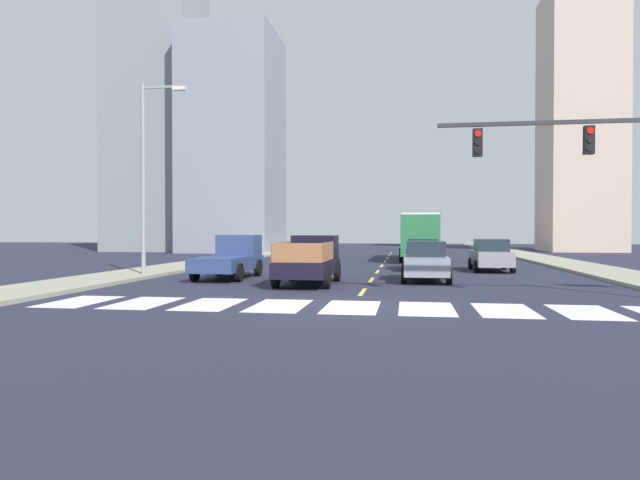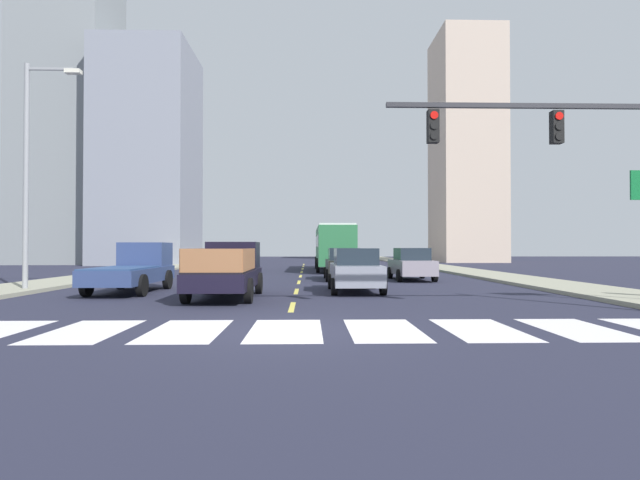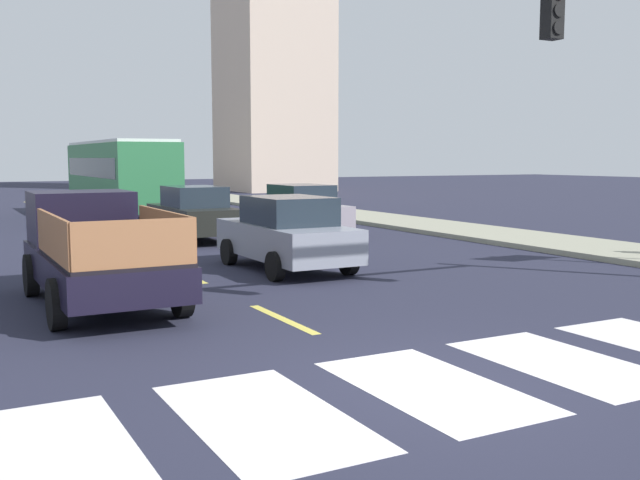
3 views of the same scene
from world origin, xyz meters
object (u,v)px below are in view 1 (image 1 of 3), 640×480
object	(u,v)px
pickup_dark	(232,258)
streetlight_left	(146,170)
sedan_mid	(422,254)
pickup_stakebed	(310,261)
sedan_near_right	(425,261)
sedan_near_left	(491,255)
city_bus	(419,234)
traffic_signal_gantry	(627,163)

from	to	relation	value
pickup_dark	streetlight_left	xyz separation A→B (m)	(-4.02, -0.27, 4.05)
sedan_mid	streetlight_left	bearing A→B (deg)	-152.20
pickup_stakebed	pickup_dark	size ratio (longest dim) A/B	1.00
pickup_stakebed	streetlight_left	bearing A→B (deg)	166.43
sedan_near_right	streetlight_left	bearing A→B (deg)	-178.66
sedan_near_left	pickup_dark	bearing A→B (deg)	-155.92
city_bus	sedan_mid	xyz separation A→B (m)	(-0.01, -10.19, -1.09)
city_bus	sedan_near_right	xyz separation A→B (m)	(-0.05, -17.13, -1.09)
pickup_stakebed	streetlight_left	distance (m)	9.24
city_bus	sedan_mid	world-z (taller)	city_bus
city_bus	sedan_near_right	distance (m)	17.17
city_bus	streetlight_left	size ratio (longest dim) A/B	1.20
pickup_stakebed	sedan_near_left	world-z (taller)	pickup_stakebed
pickup_stakebed	city_bus	bearing A→B (deg)	76.03
sedan_mid	sedan_near_right	size ratio (longest dim) A/B	1.00
traffic_signal_gantry	sedan_near_right	bearing A→B (deg)	129.70
pickup_stakebed	sedan_near_left	bearing A→B (deg)	45.35
streetlight_left	city_bus	bearing A→B (deg)	52.89
pickup_dark	streetlight_left	bearing A→B (deg)	-174.96
city_bus	traffic_signal_gantry	size ratio (longest dim) A/B	1.33
sedan_near_left	sedan_mid	distance (m)	3.62
sedan_mid	sedan_near_left	bearing A→B (deg)	-5.04
pickup_dark	sedan_near_left	bearing A→B (deg)	27.65
pickup_stakebed	sedan_near_right	xyz separation A→B (m)	(4.70, 1.79, -0.08)
sedan_near_right	sedan_mid	bearing A→B (deg)	91.79
pickup_stakebed	sedan_near_right	bearing A→B (deg)	20.98
pickup_stakebed	sedan_near_right	world-z (taller)	pickup_stakebed
city_bus	sedan_mid	size ratio (longest dim) A/B	2.45
city_bus	pickup_dark	bearing A→B (deg)	-118.23
traffic_signal_gantry	streetlight_left	world-z (taller)	streetlight_left
pickup_dark	city_bus	world-z (taller)	city_bus
city_bus	streetlight_left	bearing A→B (deg)	-127.50
city_bus	sedan_near_right	bearing A→B (deg)	-90.57
pickup_dark	traffic_signal_gantry	bearing A→B (deg)	-25.43
sedan_near_left	streetlight_left	size ratio (longest dim) A/B	0.49
city_bus	sedan_near_left	world-z (taller)	city_bus
pickup_stakebed	city_bus	xyz separation A→B (m)	(4.75, 18.92, 1.02)
sedan_near_right	streetlight_left	distance (m)	13.42
sedan_mid	sedan_near_right	world-z (taller)	same
sedan_near_right	streetlight_left	size ratio (longest dim) A/B	0.49
traffic_signal_gantry	streetlight_left	bearing A→B (deg)	159.33
pickup_dark	traffic_signal_gantry	world-z (taller)	traffic_signal_gantry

